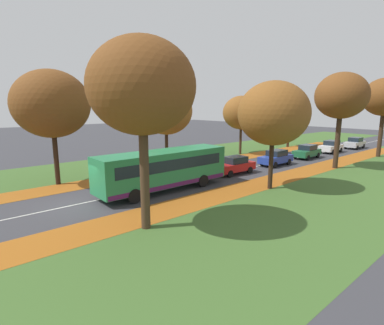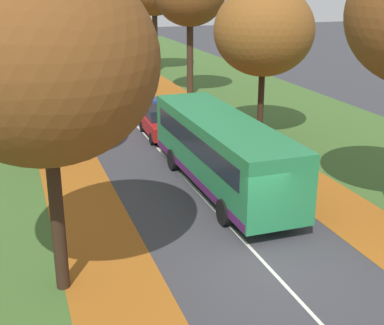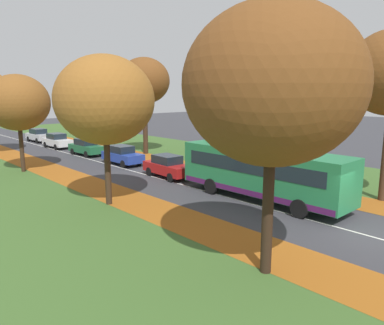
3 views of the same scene
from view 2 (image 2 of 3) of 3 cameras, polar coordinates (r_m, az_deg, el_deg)
name	(u,v)px [view 2 (image 2 of 3)]	position (r m, az deg, el deg)	size (l,w,h in m)	color
ground_plane	(267,266)	(16.76, 8.04, -10.89)	(160.00, 160.00, 0.00)	#38383D
leaf_litter_left	(63,149)	(28.17, -13.55, 1.45)	(2.80, 60.00, 0.00)	#9E5619
grass_verge_right	(257,104)	(37.47, 6.94, 6.21)	(12.00, 90.00, 0.01)	#3D6028
leaf_litter_right	(229,133)	(30.33, 3.98, 3.21)	(2.80, 60.00, 0.00)	#9E5619
road_centre_line	(126,115)	(34.55, -7.01, 5.10)	(0.12, 80.00, 0.01)	silver
tree_left_nearest	(43,62)	(13.84, -15.60, 10.30)	(5.80, 5.80, 9.00)	black
tree_left_near	(29,41)	(24.58, -17.02, 12.26)	(5.29, 5.29, 8.11)	#382619
tree_left_mid	(12,27)	(36.69, -18.69, 13.53)	(4.73, 4.73, 7.47)	#382619
tree_left_far	(11,6)	(47.38, -18.73, 15.51)	(5.10, 5.10, 8.39)	#382619
tree_right_near	(264,31)	(28.73, 7.67, 13.75)	(5.24, 5.24, 8.06)	black
bus	(222,150)	(21.74, 3.19, 1.38)	(2.71, 10.41, 2.98)	#237A47
car_red_lead	(161,122)	(29.36, -3.36, 4.31)	(1.92, 4.27, 1.62)	#B21919
car_blue_following	(137,98)	(35.47, -5.92, 6.85)	(1.82, 4.22, 1.62)	#233D9E
car_green_third_in_line	(117,81)	(41.70, -8.03, 8.62)	(1.94, 4.28, 1.62)	#1E6038
car_white_fourth_in_line	(100,68)	(48.05, -9.75, 9.93)	(1.89, 4.25, 1.62)	silver
car_silver_trailing	(94,57)	(54.58, -10.44, 10.98)	(1.91, 4.27, 1.62)	#B7BABF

